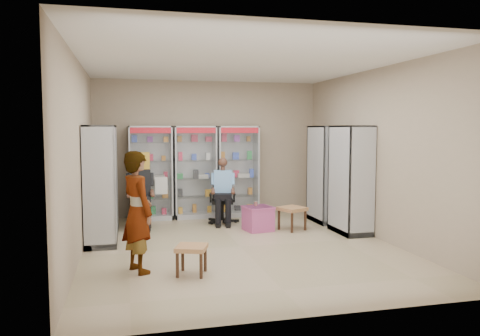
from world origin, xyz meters
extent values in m
plane|color=tan|center=(0.00, 0.00, 0.00)|extent=(6.00, 6.00, 0.00)
cube|color=tan|center=(0.00, 3.00, 1.50)|extent=(5.00, 0.02, 3.00)
cube|color=tan|center=(0.00, -3.00, 1.50)|extent=(5.00, 0.02, 3.00)
cube|color=tan|center=(-2.50, 0.00, 1.50)|extent=(0.02, 6.00, 3.00)
cube|color=tan|center=(2.50, 0.00, 1.50)|extent=(0.02, 6.00, 3.00)
cube|color=white|center=(0.00, 0.00, 3.00)|extent=(5.00, 6.00, 0.02)
cube|color=#B5B9BD|center=(-1.30, 2.73, 1.00)|extent=(0.90, 0.50, 2.00)
cube|color=#A7AAAE|center=(-0.35, 2.73, 1.00)|extent=(0.90, 0.50, 2.00)
cube|color=silver|center=(0.60, 2.73, 1.00)|extent=(0.90, 0.50, 2.00)
cube|color=#B7BABE|center=(2.23, 1.60, 1.00)|extent=(0.90, 0.50, 2.00)
cube|color=#A6A8AD|center=(2.23, 0.50, 1.00)|extent=(0.90, 0.50, 2.00)
cube|color=#9EA1A5|center=(-2.23, 1.80, 1.00)|extent=(0.90, 0.50, 2.00)
cube|color=#ADAFB5|center=(-2.23, 0.70, 1.00)|extent=(0.90, 0.50, 2.00)
cube|color=black|center=(-1.55, 2.00, 0.47)|extent=(0.42, 0.42, 0.94)
cube|color=black|center=(0.11, 2.00, 0.50)|extent=(0.64, 0.64, 1.00)
cube|color=#B44891|center=(0.62, 1.10, 0.23)|extent=(0.56, 0.55, 0.47)
cylinder|color=#5C2907|center=(0.59, 1.16, 0.51)|extent=(0.07, 0.07, 0.09)
cube|color=#A27444|center=(1.27, 1.00, 0.22)|extent=(0.59, 0.59, 0.44)
cube|color=#A18244|center=(-0.98, -1.29, 0.20)|extent=(0.50, 0.50, 0.39)
imported|color=#9A9A9D|center=(-1.67, -0.99, 0.82)|extent=(0.61, 0.71, 1.65)
camera|label=1|loc=(-1.81, -7.37, 1.94)|focal=35.00mm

